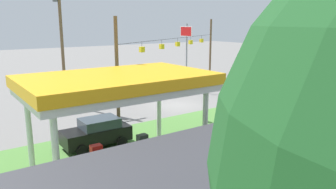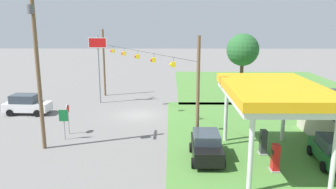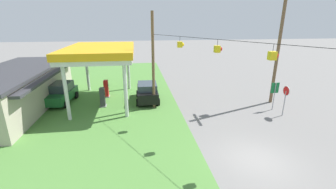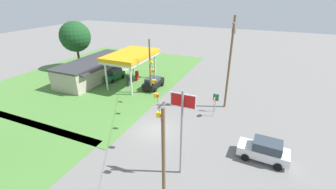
# 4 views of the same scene
# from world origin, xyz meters

# --- Properties ---
(ground_plane) EXTENTS (160.00, 160.00, 0.00)m
(ground_plane) POSITION_xyz_m (0.00, 0.00, 0.00)
(ground_plane) COLOR slate
(grass_verge_station_corner) EXTENTS (36.00, 28.00, 0.04)m
(grass_verge_station_corner) POSITION_xyz_m (12.91, 16.85, 0.02)
(grass_verge_station_corner) COLOR #4C7F38
(grass_verge_station_corner) RESTS_ON ground
(gas_station_canopy) EXTENTS (9.22, 5.77, 5.17)m
(gas_station_canopy) POSITION_xyz_m (10.91, 9.49, 4.65)
(gas_station_canopy) COLOR silver
(gas_station_canopy) RESTS_ON ground
(gas_station_store) EXTENTS (14.50, 6.24, 3.38)m
(gas_station_store) POSITION_xyz_m (10.51, 16.83, 1.71)
(gas_station_store) COLOR #B2A893
(gas_station_store) RESTS_ON ground
(fuel_pump_near) EXTENTS (0.71, 0.56, 1.74)m
(fuel_pump_near) POSITION_xyz_m (9.58, 9.49, 0.83)
(fuel_pump_near) COLOR gray
(fuel_pump_near) RESTS_ON ground
(fuel_pump_far) EXTENTS (0.71, 0.56, 1.74)m
(fuel_pump_far) POSITION_xyz_m (12.25, 9.49, 0.83)
(fuel_pump_far) COLOR gray
(fuel_pump_far) RESTS_ON ground
(car_at_pumps_front) EXTENTS (4.20, 2.15, 1.82)m
(car_at_pumps_front) POSITION_xyz_m (10.48, 5.48, 0.94)
(car_at_pumps_front) COLOR black
(car_at_pumps_front) RESTS_ON ground
(car_at_pumps_rear) EXTENTS (4.37, 2.42, 1.86)m
(car_at_pumps_rear) POSITION_xyz_m (11.18, 13.50, 0.95)
(car_at_pumps_rear) COLOR #1E602D
(car_at_pumps_rear) RESTS_ON ground
(car_on_crossroad) EXTENTS (2.28, 4.45, 1.97)m
(car_on_crossroad) POSITION_xyz_m (-0.37, -11.14, 0.99)
(car_on_crossroad) COLOR white
(car_on_crossroad) RESTS_ON ground
(stop_sign_roadside) EXTENTS (0.80, 0.08, 2.50)m
(stop_sign_roadside) POSITION_xyz_m (5.52, -5.18, 1.81)
(stop_sign_roadside) COLOR #99999E
(stop_sign_roadside) RESTS_ON ground
(stop_sign_overhead) EXTENTS (0.22, 1.97, 7.58)m
(stop_sign_overhead) POSITION_xyz_m (-4.88, -4.82, 5.29)
(stop_sign_overhead) COLOR gray
(stop_sign_overhead) RESTS_ON ground
(route_sign) EXTENTS (0.10, 0.70, 2.40)m
(route_sign) POSITION_xyz_m (6.85, -5.10, 1.71)
(route_sign) COLOR gray
(route_sign) RESTS_ON ground
(utility_pole_main) EXTENTS (2.20, 0.44, 11.57)m
(utility_pole_main) POSITION_xyz_m (8.65, -6.03, 6.42)
(utility_pole_main) COLOR brown
(utility_pole_main) RESTS_ON ground
(signal_span_gantry) EXTENTS (17.65, 10.24, 8.08)m
(signal_span_gantry) POSITION_xyz_m (-0.00, -0.01, 4.49)
(signal_span_gantry) COLOR brown
(signal_span_gantry) RESTS_ON ground
(tree_behind_station) EXTENTS (5.71, 5.71, 9.07)m
(tree_behind_station) POSITION_xyz_m (13.97, 23.61, 6.20)
(tree_behind_station) COLOR #4C3828
(tree_behind_station) RESTS_ON ground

